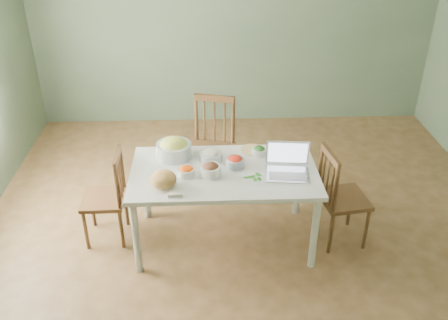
{
  "coord_description": "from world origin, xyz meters",
  "views": [
    {
      "loc": [
        -0.38,
        -3.5,
        2.84
      ],
      "look_at": [
        -0.23,
        -0.04,
        0.83
      ],
      "focal_mm": 39.06,
      "sensor_mm": 36.0,
      "label": 1
    }
  ],
  "objects_px": {
    "dining_table": "(224,206)",
    "bread_boule": "(163,179)",
    "laptop": "(288,162)",
    "chair_right": "(344,196)",
    "chair_left": "(103,197)",
    "bowl_squash": "(174,148)",
    "chair_far": "(211,149)"
  },
  "relations": [
    {
      "from": "dining_table",
      "to": "bread_boule",
      "type": "bearing_deg",
      "value": -155.32
    },
    {
      "from": "laptop",
      "to": "bread_boule",
      "type": "bearing_deg",
      "value": -166.83
    },
    {
      "from": "chair_right",
      "to": "bread_boule",
      "type": "bearing_deg",
      "value": 89.02
    },
    {
      "from": "laptop",
      "to": "chair_right",
      "type": "bearing_deg",
      "value": 14.58
    },
    {
      "from": "laptop",
      "to": "dining_table",
      "type": "bearing_deg",
      "value": 175.13
    },
    {
      "from": "bread_boule",
      "to": "laptop",
      "type": "relative_size",
      "value": 0.58
    },
    {
      "from": "chair_left",
      "to": "dining_table",
      "type": "bearing_deg",
      "value": 84.26
    },
    {
      "from": "dining_table",
      "to": "chair_left",
      "type": "bearing_deg",
      "value": 174.97
    },
    {
      "from": "dining_table",
      "to": "chair_left",
      "type": "height_order",
      "value": "chair_left"
    },
    {
      "from": "dining_table",
      "to": "bread_boule",
      "type": "distance_m",
      "value": 0.69
    },
    {
      "from": "bread_boule",
      "to": "laptop",
      "type": "height_order",
      "value": "laptop"
    },
    {
      "from": "chair_left",
      "to": "bowl_squash",
      "type": "distance_m",
      "value": 0.75
    },
    {
      "from": "dining_table",
      "to": "laptop",
      "type": "xyz_separation_m",
      "value": [
        0.51,
        -0.1,
        0.49
      ]
    },
    {
      "from": "chair_left",
      "to": "laptop",
      "type": "bearing_deg",
      "value": 82.24
    },
    {
      "from": "chair_far",
      "to": "bowl_squash",
      "type": "xyz_separation_m",
      "value": [
        -0.32,
        -0.55,
        0.32
      ]
    },
    {
      "from": "dining_table",
      "to": "bowl_squash",
      "type": "xyz_separation_m",
      "value": [
        -0.42,
        0.24,
        0.45
      ]
    },
    {
      "from": "laptop",
      "to": "bowl_squash",
      "type": "bearing_deg",
      "value": 166.09
    },
    {
      "from": "chair_far",
      "to": "chair_left",
      "type": "relative_size",
      "value": 1.16
    },
    {
      "from": "chair_far",
      "to": "bread_boule",
      "type": "relative_size",
      "value": 4.82
    },
    {
      "from": "dining_table",
      "to": "chair_right",
      "type": "height_order",
      "value": "chair_right"
    },
    {
      "from": "chair_far",
      "to": "bread_boule",
      "type": "bearing_deg",
      "value": -97.21
    },
    {
      "from": "chair_far",
      "to": "chair_right",
      "type": "distance_m",
      "value": 1.4
    },
    {
      "from": "dining_table",
      "to": "chair_right",
      "type": "distance_m",
      "value": 1.04
    },
    {
      "from": "chair_right",
      "to": "laptop",
      "type": "bearing_deg",
      "value": 89.94
    },
    {
      "from": "chair_far",
      "to": "bread_boule",
      "type": "xyz_separation_m",
      "value": [
        -0.39,
        -1.01,
        0.3
      ]
    },
    {
      "from": "dining_table",
      "to": "chair_far",
      "type": "bearing_deg",
      "value": 97.1
    },
    {
      "from": "bowl_squash",
      "to": "chair_left",
      "type": "bearing_deg",
      "value": -166.46
    },
    {
      "from": "chair_right",
      "to": "bread_boule",
      "type": "xyz_separation_m",
      "value": [
        -1.52,
        -0.2,
        0.34
      ]
    },
    {
      "from": "dining_table",
      "to": "chair_left",
      "type": "xyz_separation_m",
      "value": [
        -1.05,
        0.09,
        0.06
      ]
    },
    {
      "from": "bread_boule",
      "to": "dining_table",
      "type": "bearing_deg",
      "value": 24.68
    },
    {
      "from": "dining_table",
      "to": "chair_left",
      "type": "distance_m",
      "value": 1.06
    },
    {
      "from": "chair_left",
      "to": "bowl_squash",
      "type": "bearing_deg",
      "value": 102.83
    }
  ]
}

